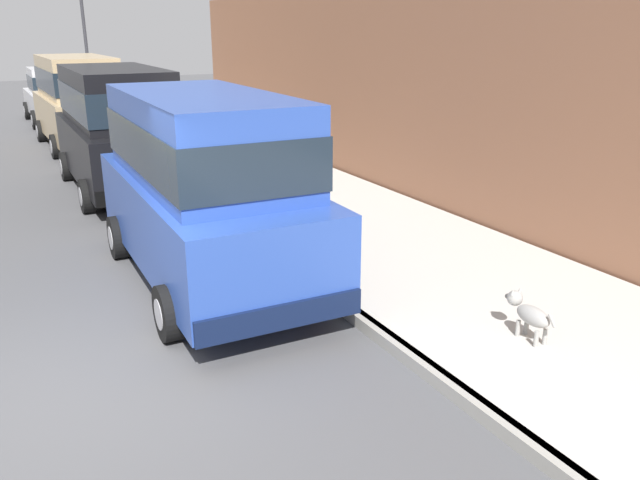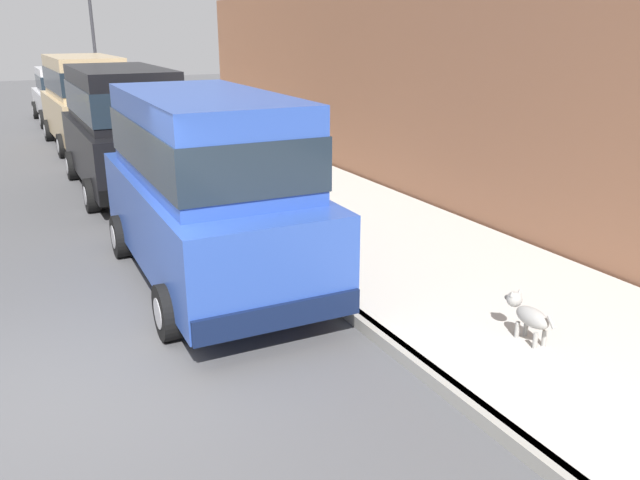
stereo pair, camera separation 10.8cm
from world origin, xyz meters
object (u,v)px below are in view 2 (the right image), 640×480
Objects in this scene: car_blue_van at (207,180)px; car_tan_van at (86,97)px; street_lamp at (93,37)px; car_black_van at (123,123)px; car_silver_sedan at (64,94)px; dog_grey at (528,314)px.

car_blue_van is 11.50m from car_tan_van.
street_lamp reaches higher than car_blue_van.
car_black_van is 1.11× the size of street_lamp.
car_black_van is at bearing -90.01° from car_silver_sedan.
car_black_van is at bearing -96.43° from street_lamp.
street_lamp is at bearing 78.75° from car_tan_van.
car_blue_van reaches higher than dog_grey.
car_silver_sedan is (-0.04, 5.50, -0.41)m from car_tan_van.
car_tan_van is (0.03, 11.50, 0.00)m from car_blue_van.
car_silver_sedan is 6.12× the size of dog_grey.
car_silver_sedan is at bearing 96.57° from dog_grey.
dog_grey is at bearing -75.63° from car_black_van.
street_lamp is (-0.92, 22.02, 2.48)m from dog_grey.
car_black_van is 9.57m from dog_grey.
car_black_van reaches higher than dog_grey.
car_blue_van reaches higher than car_silver_sedan.
car_black_van is at bearing 90.09° from car_blue_van.
car_silver_sedan is at bearing -133.23° from street_lamp.
car_silver_sedan is 1.05× the size of street_lamp.
street_lamp is at bearing 83.57° from car_black_van.
car_tan_van is at bearing -89.57° from car_silver_sedan.
car_silver_sedan is 20.63m from dog_grey.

